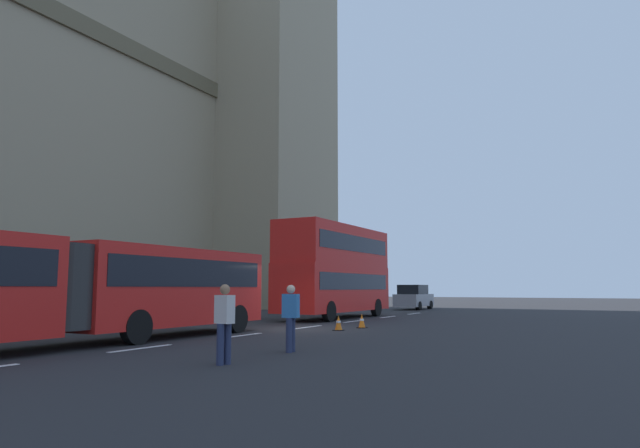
# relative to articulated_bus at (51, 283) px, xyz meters

# --- Properties ---
(ground_plane) EXTENTS (160.00, 160.00, 0.00)m
(ground_plane) POSITION_rel_articulated_bus_xyz_m (9.53, -1.99, -1.75)
(ground_plane) COLOR #262628
(lane_centre_marking) EXTENTS (34.40, 0.16, 0.01)m
(lane_centre_marking) POSITION_rel_articulated_bus_xyz_m (8.24, -1.99, -1.74)
(lane_centre_marking) COLOR silver
(lane_centre_marking) RESTS_ON ground_plane
(articulated_bus) EXTENTS (16.39, 2.54, 2.90)m
(articulated_bus) POSITION_rel_articulated_bus_xyz_m (0.00, 0.00, 0.00)
(articulated_bus) COLOR red
(articulated_bus) RESTS_ON ground_plane
(double_decker_bus) EXTENTS (9.35, 2.54, 4.90)m
(double_decker_bus) POSITION_rel_articulated_bus_xyz_m (17.19, 0.00, 0.96)
(double_decker_bus) COLOR red
(double_decker_bus) RESTS_ON ground_plane
(sedan_lead) EXTENTS (4.40, 1.86, 1.85)m
(sedan_lead) POSITION_rel_articulated_bus_xyz_m (31.14, 0.25, -0.83)
(sedan_lead) COLOR gray
(sedan_lead) RESTS_ON ground_plane
(traffic_cone_west) EXTENTS (0.36, 0.36, 0.58)m
(traffic_cone_west) POSITION_rel_articulated_bus_xyz_m (9.50, -3.91, -1.46)
(traffic_cone_west) COLOR black
(traffic_cone_west) RESTS_ON ground_plane
(traffic_cone_middle) EXTENTS (0.36, 0.36, 0.58)m
(traffic_cone_middle) POSITION_rel_articulated_bus_xyz_m (11.16, -4.15, -1.46)
(traffic_cone_middle) COLOR black
(traffic_cone_middle) RESTS_ON ground_plane
(pedestrian_near_cones) EXTENTS (0.36, 0.44, 1.69)m
(pedestrian_near_cones) POSITION_rel_articulated_bus_xyz_m (-0.19, -5.92, -0.83)
(pedestrian_near_cones) COLOR #262D4C
(pedestrian_near_cones) RESTS_ON ground_plane
(pedestrian_by_kerb) EXTENTS (0.36, 0.43, 1.69)m
(pedestrian_by_kerb) POSITION_rel_articulated_bus_xyz_m (2.46, -5.98, -0.83)
(pedestrian_by_kerb) COLOR #262D4C
(pedestrian_by_kerb) RESTS_ON ground_plane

